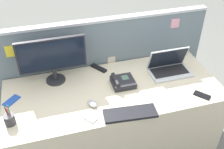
{
  "coord_description": "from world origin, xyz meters",
  "views": [
    {
      "loc": [
        -0.5,
        -1.7,
        2.21
      ],
      "look_at": [
        0.0,
        0.05,
        0.85
      ],
      "focal_mm": 43.06,
      "sensor_mm": 36.0,
      "label": 1
    }
  ],
  "objects_px": {
    "computer_mouse_right_hand": "(92,104)",
    "cell_phone_black_slab": "(202,95)",
    "desktop_monitor": "(52,57)",
    "cell_phone_silver_slab": "(89,117)",
    "tv_remote": "(99,68)",
    "desk_phone": "(122,82)",
    "laptop": "(169,66)",
    "keyboard_main": "(130,113)",
    "cell_phone_blue_case": "(12,101)",
    "pen_cup": "(10,119)"
  },
  "relations": [
    {
      "from": "cell_phone_blue_case",
      "to": "laptop",
      "type": "bearing_deg",
      "value": 46.19
    },
    {
      "from": "laptop",
      "to": "cell_phone_black_slab",
      "type": "height_order",
      "value": "laptop"
    },
    {
      "from": "computer_mouse_right_hand",
      "to": "cell_phone_black_slab",
      "type": "height_order",
      "value": "computer_mouse_right_hand"
    },
    {
      "from": "desktop_monitor",
      "to": "cell_phone_silver_slab",
      "type": "relative_size",
      "value": 4.6
    },
    {
      "from": "laptop",
      "to": "cell_phone_silver_slab",
      "type": "bearing_deg",
      "value": -155.43
    },
    {
      "from": "desk_phone",
      "to": "tv_remote",
      "type": "height_order",
      "value": "desk_phone"
    },
    {
      "from": "laptop",
      "to": "cell_phone_blue_case",
      "type": "bearing_deg",
      "value": -178.92
    },
    {
      "from": "computer_mouse_right_hand",
      "to": "desk_phone",
      "type": "bearing_deg",
      "value": 11.33
    },
    {
      "from": "keyboard_main",
      "to": "cell_phone_blue_case",
      "type": "xyz_separation_m",
      "value": [
        -0.88,
        0.41,
        -0.01
      ]
    },
    {
      "from": "tv_remote",
      "to": "desktop_monitor",
      "type": "bearing_deg",
      "value": 153.1
    },
    {
      "from": "computer_mouse_right_hand",
      "to": "tv_remote",
      "type": "height_order",
      "value": "computer_mouse_right_hand"
    },
    {
      "from": "laptop",
      "to": "cell_phone_blue_case",
      "type": "distance_m",
      "value": 1.4
    },
    {
      "from": "keyboard_main",
      "to": "cell_phone_blue_case",
      "type": "distance_m",
      "value": 0.97
    },
    {
      "from": "pen_cup",
      "to": "tv_remote",
      "type": "height_order",
      "value": "pen_cup"
    },
    {
      "from": "desktop_monitor",
      "to": "desk_phone",
      "type": "xyz_separation_m",
      "value": [
        0.55,
        -0.23,
        -0.21
      ]
    },
    {
      "from": "keyboard_main",
      "to": "cell_phone_black_slab",
      "type": "xyz_separation_m",
      "value": [
        0.65,
        0.04,
        -0.01
      ]
    },
    {
      "from": "computer_mouse_right_hand",
      "to": "cell_phone_blue_case",
      "type": "bearing_deg",
      "value": 140.98
    },
    {
      "from": "cell_phone_blue_case",
      "to": "pen_cup",
      "type": "bearing_deg",
      "value": -45.37
    },
    {
      "from": "keyboard_main",
      "to": "computer_mouse_right_hand",
      "type": "height_order",
      "value": "computer_mouse_right_hand"
    },
    {
      "from": "laptop",
      "to": "pen_cup",
      "type": "height_order",
      "value": "laptop"
    },
    {
      "from": "laptop",
      "to": "computer_mouse_right_hand",
      "type": "bearing_deg",
      "value": -162.2
    },
    {
      "from": "laptop",
      "to": "keyboard_main",
      "type": "bearing_deg",
      "value": -140.43
    },
    {
      "from": "cell_phone_blue_case",
      "to": "cell_phone_silver_slab",
      "type": "xyz_separation_m",
      "value": [
        0.57,
        -0.36,
        0.0
      ]
    },
    {
      "from": "computer_mouse_right_hand",
      "to": "cell_phone_black_slab",
      "type": "xyz_separation_m",
      "value": [
        0.9,
        -0.14,
        -0.01
      ]
    },
    {
      "from": "desk_phone",
      "to": "tv_remote",
      "type": "bearing_deg",
      "value": 116.4
    },
    {
      "from": "cell_phone_black_slab",
      "to": "tv_remote",
      "type": "xyz_separation_m",
      "value": [
        -0.74,
        0.61,
        0.01
      ]
    },
    {
      "from": "desk_phone",
      "to": "keyboard_main",
      "type": "distance_m",
      "value": 0.37
    },
    {
      "from": "laptop",
      "to": "keyboard_main",
      "type": "distance_m",
      "value": 0.68
    },
    {
      "from": "cell_phone_black_slab",
      "to": "tv_remote",
      "type": "distance_m",
      "value": 0.95
    },
    {
      "from": "desktop_monitor",
      "to": "cell_phone_blue_case",
      "type": "bearing_deg",
      "value": -153.95
    },
    {
      "from": "cell_phone_silver_slab",
      "to": "tv_remote",
      "type": "relative_size",
      "value": 0.74
    },
    {
      "from": "desktop_monitor",
      "to": "desk_phone",
      "type": "height_order",
      "value": "desktop_monitor"
    },
    {
      "from": "desktop_monitor",
      "to": "cell_phone_black_slab",
      "type": "bearing_deg",
      "value": -25.54
    },
    {
      "from": "tv_remote",
      "to": "desk_phone",
      "type": "bearing_deg",
      "value": -98.59
    },
    {
      "from": "computer_mouse_right_hand",
      "to": "cell_phone_blue_case",
      "type": "relative_size",
      "value": 0.7
    },
    {
      "from": "desktop_monitor",
      "to": "cell_phone_black_slab",
      "type": "distance_m",
      "value": 1.29
    },
    {
      "from": "desktop_monitor",
      "to": "cell_phone_black_slab",
      "type": "xyz_separation_m",
      "value": [
        1.15,
        -0.55,
        -0.24
      ]
    },
    {
      "from": "keyboard_main",
      "to": "cell_phone_silver_slab",
      "type": "relative_size",
      "value": 3.27
    },
    {
      "from": "desk_phone",
      "to": "tv_remote",
      "type": "relative_size",
      "value": 1.14
    },
    {
      "from": "desk_phone",
      "to": "tv_remote",
      "type": "xyz_separation_m",
      "value": [
        -0.14,
        0.29,
        -0.02
      ]
    },
    {
      "from": "pen_cup",
      "to": "tv_remote",
      "type": "xyz_separation_m",
      "value": [
        0.79,
        0.5,
        -0.03
      ]
    },
    {
      "from": "laptop",
      "to": "desk_phone",
      "type": "xyz_separation_m",
      "value": [
        -0.47,
        -0.07,
        -0.03
      ]
    },
    {
      "from": "computer_mouse_right_hand",
      "to": "pen_cup",
      "type": "bearing_deg",
      "value": 163.51
    },
    {
      "from": "desktop_monitor",
      "to": "computer_mouse_right_hand",
      "type": "distance_m",
      "value": 0.53
    },
    {
      "from": "laptop",
      "to": "tv_remote",
      "type": "relative_size",
      "value": 2.19
    },
    {
      "from": "cell_phone_black_slab",
      "to": "pen_cup",
      "type": "bearing_deg",
      "value": 136.08
    },
    {
      "from": "pen_cup",
      "to": "cell_phone_silver_slab",
      "type": "relative_size",
      "value": 1.36
    },
    {
      "from": "cell_phone_silver_slab",
      "to": "desktop_monitor",
      "type": "bearing_deg",
      "value": 71.75
    },
    {
      "from": "desktop_monitor",
      "to": "tv_remote",
      "type": "xyz_separation_m",
      "value": [
        0.41,
        0.06,
        -0.24
      ]
    },
    {
      "from": "laptop",
      "to": "cell_phone_black_slab",
      "type": "relative_size",
      "value": 2.75
    }
  ]
}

